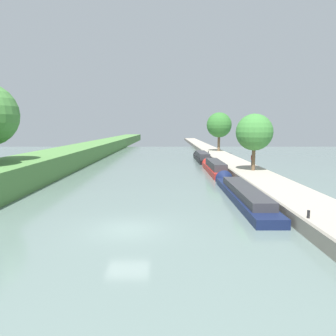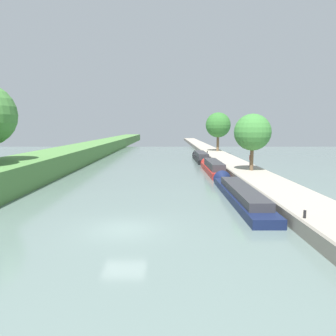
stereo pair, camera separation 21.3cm
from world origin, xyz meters
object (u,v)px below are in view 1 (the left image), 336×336
at_px(narrowboat_black, 200,157).
at_px(mooring_bollard_far, 207,152).
at_px(mooring_bollard_near, 307,214).
at_px(narrowboat_navy, 239,192).
at_px(narrowboat_red, 213,167).
at_px(person_walking, 251,160).

relative_size(narrowboat_black, mooring_bollard_far, 31.59).
bearing_deg(mooring_bollard_near, narrowboat_navy, 101.77).
distance_m(narrowboat_red, person_walking, 5.00).
height_order(narrowboat_red, person_walking, person_walking).
bearing_deg(narrowboat_red, mooring_bollard_near, -85.77).
height_order(narrowboat_black, person_walking, person_walking).
distance_m(narrowboat_navy, narrowboat_black, 31.08).
height_order(narrowboat_red, narrowboat_black, narrowboat_red).
relative_size(narrowboat_navy, narrowboat_black, 1.19).
distance_m(narrowboat_black, person_walking, 16.24).
height_order(narrowboat_navy, narrowboat_red, narrowboat_red).
bearing_deg(person_walking, narrowboat_black, 108.05).
bearing_deg(person_walking, mooring_bollard_near, -97.06).
distance_m(narrowboat_black, mooring_bollard_near, 40.05).
xyz_separation_m(narrowboat_navy, mooring_bollard_far, (1.86, 37.41, 0.53)).
relative_size(person_walking, mooring_bollard_near, 3.69).
bearing_deg(mooring_bollard_far, narrowboat_navy, -92.84).
distance_m(narrowboat_navy, mooring_bollard_near, 9.12).
xyz_separation_m(narrowboat_red, person_walking, (4.88, -0.30, 1.03)).
bearing_deg(mooring_bollard_near, narrowboat_red, 94.23).
height_order(narrowboat_navy, narrowboat_black, narrowboat_black).
relative_size(narrowboat_black, person_walking, 8.56).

